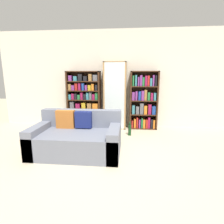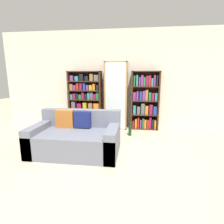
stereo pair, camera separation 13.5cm
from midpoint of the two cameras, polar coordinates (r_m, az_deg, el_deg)
ground_plane at (r=2.99m, az=-4.09°, el=-17.44°), size 16.00×16.00×0.00m
wall_back at (r=5.06m, az=0.36°, el=10.53°), size 6.75×0.06×2.70m
couch at (r=3.48m, az=-12.34°, el=-8.33°), size 1.64×0.97×0.78m
bookshelf_left at (r=5.06m, az=-9.80°, el=3.78°), size 0.94×0.32×1.58m
display_cabinet at (r=4.87m, az=0.20°, el=5.29°), size 0.61×0.36×1.82m
bookshelf_right at (r=4.89m, az=9.52°, el=3.35°), size 0.75×0.32×1.58m
wine_bottle at (r=4.37m, az=4.91°, el=-5.78°), size 0.08×0.08×0.35m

